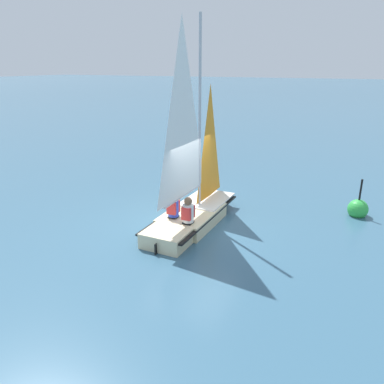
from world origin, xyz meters
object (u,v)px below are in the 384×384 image
buoy_marker (358,209)px  sailor_crew (188,216)px  sailboat_main (192,196)px  sailor_helm (173,210)px

buoy_marker → sailor_crew: bearing=-137.8°
buoy_marker → sailboat_main: bearing=-146.4°
sailor_crew → sailor_helm: bearing=71.6°
sailboat_main → sailor_crew: size_ratio=5.02×
sailor_helm → buoy_marker: bearing=-53.0°
sailor_crew → buoy_marker: 5.55m
sailor_helm → sailor_crew: size_ratio=1.00×
sailboat_main → sailor_helm: size_ratio=5.01×
sailor_helm → buoy_marker: size_ratio=0.90×
sailboat_main → sailor_crew: 0.90m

